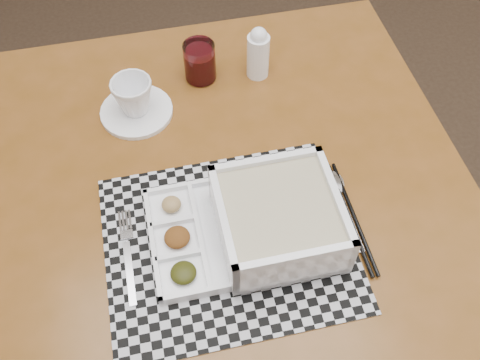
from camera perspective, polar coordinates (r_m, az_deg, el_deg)
name	(u,v)px	position (r m, az deg, el deg)	size (l,w,h in m)	color
dining_table	(221,206)	(1.07, -2.01, -2.75)	(1.01, 1.01, 0.71)	#5D3810
placemat	(228,243)	(0.94, -1.25, -6.70)	(0.43, 0.36, 0.00)	#B5B6BD
serving_tray	(269,222)	(0.91, 3.15, -4.53)	(0.34, 0.25, 0.10)	white
fork	(129,253)	(0.94, -11.78, -7.67)	(0.03, 0.19, 0.00)	silver
spoon	(337,188)	(1.01, 10.30, -0.86)	(0.04, 0.18, 0.01)	silver
chopsticks	(352,217)	(0.98, 11.83, -3.88)	(0.04, 0.24, 0.01)	black
saucer	(137,111)	(1.14, -10.96, 7.20)	(0.15, 0.15, 0.01)	white
cup	(133,96)	(1.11, -11.32, 8.73)	(0.08, 0.08, 0.08)	white
juice_glass	(200,63)	(1.17, -4.30, 12.31)	(0.07, 0.07, 0.09)	white
creamer_bottle	(258,53)	(1.16, 1.94, 13.40)	(0.05, 0.05, 0.12)	white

